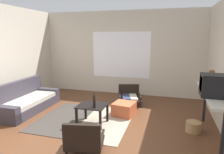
# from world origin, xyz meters

# --- Properties ---
(ground_plane) EXTENTS (7.80, 7.80, 0.00)m
(ground_plane) POSITION_xyz_m (0.00, 0.00, 0.00)
(ground_plane) COLOR #56331E
(far_wall_with_window) EXTENTS (5.60, 0.13, 2.70)m
(far_wall_with_window) POSITION_xyz_m (0.00, 3.06, 1.35)
(far_wall_with_window) COLOR beige
(far_wall_with_window) RESTS_ON ground
(area_rug) EXTENTS (2.04, 1.90, 0.01)m
(area_rug) POSITION_xyz_m (-0.25, 0.59, 0.01)
(area_rug) COLOR #38332D
(area_rug) RESTS_ON ground
(couch) EXTENTS (0.78, 1.82, 0.76)m
(couch) POSITION_xyz_m (-1.96, 0.75, 0.23)
(couch) COLOR #38333D
(couch) RESTS_ON ground
(coffee_table) EXTENTS (0.60, 0.56, 0.45)m
(coffee_table) POSITION_xyz_m (0.01, 0.40, 0.36)
(coffee_table) COLOR black
(coffee_table) RESTS_ON ground
(armchair_by_window) EXTENTS (0.75, 0.77, 0.52)m
(armchair_by_window) POSITION_xyz_m (0.50, 2.01, 0.23)
(armchair_by_window) COLOR black
(armchair_by_window) RESTS_ON ground
(armchair_striped_foreground) EXTENTS (0.68, 0.64, 0.58)m
(armchair_striped_foreground) POSITION_xyz_m (0.30, -0.69, 0.25)
(armchair_striped_foreground) COLOR black
(armchair_striped_foreground) RESTS_ON ground
(ottoman_orange) EXTENTS (0.56, 0.56, 0.32)m
(ottoman_orange) POSITION_xyz_m (0.55, 1.10, 0.16)
(ottoman_orange) COLOR #BC5633
(ottoman_orange) RESTS_ON ground
(console_shelf) EXTENTS (0.39, 1.82, 0.90)m
(console_shelf) POSITION_xyz_m (2.36, 0.42, 0.80)
(console_shelf) COLOR beige
(console_shelf) RESTS_ON ground
(crt_television) EXTENTS (0.55, 0.38, 0.37)m
(crt_television) POSITION_xyz_m (2.35, 0.17, 1.08)
(crt_television) COLOR black
(crt_television) RESTS_ON console_shelf
(clay_vase) EXTENTS (0.22, 0.22, 0.34)m
(clay_vase) POSITION_xyz_m (2.36, 0.84, 1.02)
(clay_vase) COLOR brown
(clay_vase) RESTS_ON console_shelf
(glass_bottle) EXTENTS (0.06, 0.06, 0.31)m
(glass_bottle) POSITION_xyz_m (0.11, 0.28, 0.58)
(glass_bottle) COLOR black
(glass_bottle) RESTS_ON coffee_table
(wicker_basket) EXTENTS (0.29, 0.29, 0.21)m
(wicker_basket) POSITION_xyz_m (2.08, 0.64, 0.11)
(wicker_basket) COLOR #9E7A4C
(wicker_basket) RESTS_ON ground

